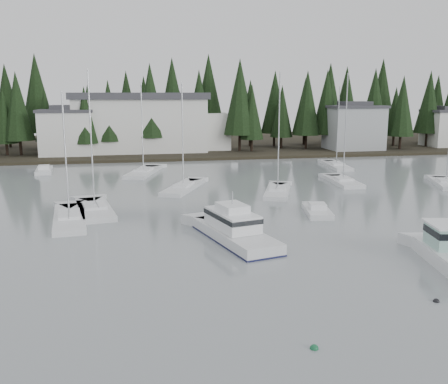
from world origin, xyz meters
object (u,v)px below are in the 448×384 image
object	(u,v)px
harbor_inn	(151,123)
sailboat_12	(95,211)
sailboat_6	(336,167)
sailboat_3	(144,173)
sailboat_4	(343,183)
runabout_1	(317,212)
sailboat_10	(70,220)
sailboat_8	(446,185)
house_west	(67,131)
house_east_a	(354,127)
sailboat_1	(183,189)
runabout_3	(44,171)
house_east_b	(448,127)
cabin_cruiser_center	(234,232)
sailboat_0	(278,193)

from	to	relation	value
harbor_inn	sailboat_12	world-z (taller)	sailboat_12
sailboat_6	sailboat_3	bearing A→B (deg)	98.56
sailboat_3	sailboat_4	xyz separation A→B (m)	(24.63, -12.69, 0.03)
sailboat_6	runabout_1	size ratio (longest dim) A/B	2.23
sailboat_3	runabout_1	world-z (taller)	sailboat_3
sailboat_10	runabout_1	bearing A→B (deg)	-100.16
sailboat_8	runabout_1	bearing A→B (deg)	138.50
house_west	sailboat_4	distance (m)	50.59
house_east_a	sailboat_10	world-z (taller)	sailboat_10
house_east_a	harbor_inn	size ratio (longest dim) A/B	0.36
harbor_inn	sailboat_1	size ratio (longest dim) A/B	2.25
sailboat_6	runabout_3	world-z (taller)	sailboat_6
house_east_b	cabin_cruiser_center	world-z (taller)	house_east_b
house_east_a	cabin_cruiser_center	xyz separation A→B (m)	(-35.56, -54.76, -4.25)
cabin_cruiser_center	house_west	bearing A→B (deg)	4.31
sailboat_4	runabout_1	world-z (taller)	sailboat_4
harbor_inn	house_east_b	bearing A→B (deg)	-2.20
house_east_a	runabout_1	xyz separation A→B (m)	(-26.01, -47.84, -4.77)
sailboat_10	sailboat_3	bearing A→B (deg)	-22.02
cabin_cruiser_center	sailboat_8	world-z (taller)	sailboat_8
sailboat_12	harbor_inn	bearing A→B (deg)	-18.90
sailboat_3	sailboat_10	size ratio (longest dim) A/B	1.12
sailboat_0	sailboat_4	world-z (taller)	sailboat_4
sailboat_4	sailboat_12	distance (m)	31.69
sailboat_4	sailboat_6	size ratio (longest dim) A/B	1.11
harbor_inn	sailboat_0	distance (m)	44.08
sailboat_8	runabout_3	bearing A→B (deg)	88.80
sailboat_8	sailboat_12	size ratio (longest dim) A/B	0.98
sailboat_1	sailboat_6	world-z (taller)	sailboat_1
sailboat_3	sailboat_0	bearing A→B (deg)	-122.95
cabin_cruiser_center	sailboat_4	size ratio (longest dim) A/B	0.74
sailboat_6	cabin_cruiser_center	bearing A→B (deg)	153.08
harbor_inn	sailboat_1	xyz separation A→B (m)	(1.84, -37.51, -5.71)
sailboat_10	house_west	bearing A→B (deg)	0.20
sailboat_12	runabout_3	world-z (taller)	sailboat_12
sailboat_8	sailboat_12	distance (m)	42.50
harbor_inn	sailboat_3	distance (m)	25.35
sailboat_3	runabout_3	distance (m)	14.68
house_east_b	sailboat_8	distance (m)	47.19
house_west	house_east_a	xyz separation A→B (m)	(54.00, -1.00, 0.25)
sailboat_0	runabout_1	size ratio (longest dim) A/B	2.46
sailboat_0	sailboat_12	distance (m)	20.66
sailboat_12	runabout_3	bearing A→B (deg)	8.54
house_west	sailboat_3	xyz separation A→B (m)	(12.62, -21.24, -4.59)
sailboat_12	sailboat_6	bearing A→B (deg)	-65.49
house_east_a	sailboat_3	size ratio (longest dim) A/B	0.80
cabin_cruiser_center	runabout_1	xyz separation A→B (m)	(9.56, 6.92, -0.52)
sailboat_12	sailboat_4	bearing A→B (deg)	-80.95
sailboat_0	sailboat_12	xyz separation A→B (m)	(-19.96, -5.36, -0.01)
sailboat_0	sailboat_10	size ratio (longest dim) A/B	1.18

